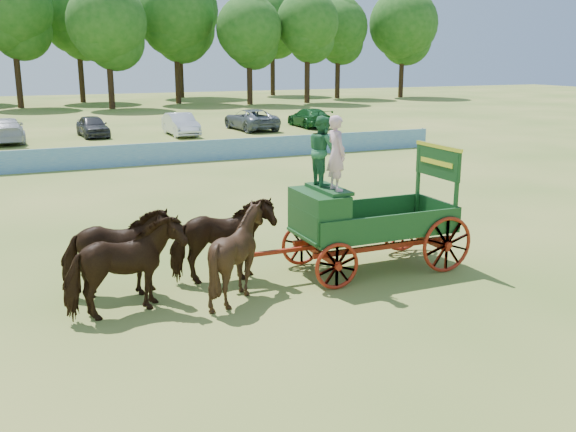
# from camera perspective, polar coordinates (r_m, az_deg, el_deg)

# --- Properties ---
(ground) EXTENTS (160.00, 160.00, 0.00)m
(ground) POSITION_cam_1_polar(r_m,az_deg,el_deg) (17.17, 13.96, -3.79)
(ground) COLOR #A79A4B
(ground) RESTS_ON ground
(horse_lead_left) EXTENTS (2.54, 1.55, 2.00)m
(horse_lead_left) POSITION_cam_1_polar(r_m,az_deg,el_deg) (13.31, -14.31, -4.50)
(horse_lead_left) COLOR black
(horse_lead_left) RESTS_ON ground
(horse_lead_right) EXTENTS (2.53, 1.51, 2.00)m
(horse_lead_right) POSITION_cam_1_polar(r_m,az_deg,el_deg) (14.35, -15.04, -3.20)
(horse_lead_right) COLOR black
(horse_lead_right) RESTS_ON ground
(horse_wheel_left) EXTENTS (1.87, 1.67, 2.01)m
(horse_wheel_left) POSITION_cam_1_polar(r_m,az_deg,el_deg) (13.85, -4.47, -3.36)
(horse_wheel_left) COLOR black
(horse_wheel_left) RESTS_ON ground
(horse_wheel_right) EXTENTS (2.46, 1.29, 2.00)m
(horse_wheel_right) POSITION_cam_1_polar(r_m,az_deg,el_deg) (14.85, -5.86, -2.19)
(horse_wheel_right) COLOR black
(horse_wheel_right) RESTS_ON ground
(farm_dray) EXTENTS (6.00, 2.00, 3.85)m
(farm_dray) POSITION_cam_1_polar(r_m,az_deg,el_deg) (15.33, 5.19, 1.07)
(farm_dray) COLOR maroon
(farm_dray) RESTS_ON ground
(sponsor_banner) EXTENTS (26.00, 0.08, 1.05)m
(sponsor_banner) POSITION_cam_1_polar(r_m,az_deg,el_deg) (32.54, -7.01, 5.80)
(sponsor_banner) COLOR #2168B4
(sponsor_banner) RESTS_ON ground
(parked_cars) EXTENTS (38.34, 6.38, 1.64)m
(parked_cars) POSITION_cam_1_polar(r_m,az_deg,el_deg) (43.05, -20.21, 7.35)
(parked_cars) COLOR silver
(parked_cars) RESTS_ON ground
(treeline) EXTENTS (88.34, 24.12, 15.35)m
(treeline) POSITION_cam_1_polar(r_m,az_deg,el_deg) (73.51, -23.08, 16.17)
(treeline) COLOR #382314
(treeline) RESTS_ON ground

